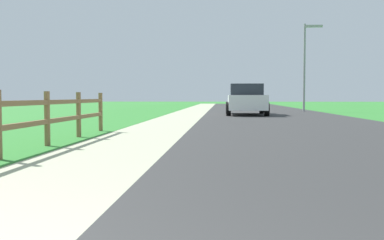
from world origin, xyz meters
name	(u,v)px	position (x,y,z in m)	size (l,w,h in m)	color
ground_plane	(206,113)	(0.00, 25.00, 0.00)	(120.00, 120.00, 0.00)	#307E30
road_asphalt	(265,112)	(3.50, 27.00, 0.00)	(7.00, 66.00, 0.01)	#313131
curb_concrete	(158,112)	(-3.00, 27.00, 0.00)	(6.00, 66.00, 0.01)	#B0B491
grass_verge	(134,112)	(-4.50, 27.00, 0.01)	(5.00, 66.00, 0.00)	#307E30
parked_suv_white	(246,99)	(2.18, 23.22, 0.80)	(2.09, 4.94, 1.61)	white
street_lamp	(306,59)	(6.22, 28.55, 3.34)	(1.17, 0.20, 5.53)	gray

